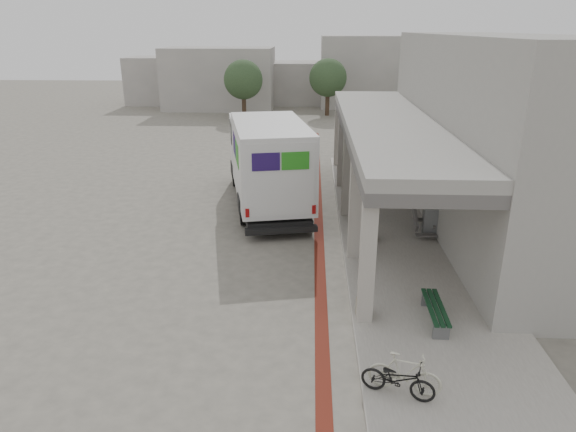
{
  "coord_description": "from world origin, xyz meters",
  "views": [
    {
      "loc": [
        0.66,
        -15.15,
        7.24
      ],
      "look_at": [
        -0.04,
        0.12,
        1.6
      ],
      "focal_mm": 32.0,
      "sensor_mm": 36.0,
      "label": 1
    }
  ],
  "objects_px": {
    "bicycle_black": "(398,379)",
    "bench": "(435,310)",
    "bicycle_cream": "(405,373)",
    "utility_cabinet": "(430,221)",
    "fedex_truck": "(267,160)"
  },
  "relations": [
    {
      "from": "bicycle_black",
      "to": "bicycle_cream",
      "type": "relative_size",
      "value": 1.0
    },
    {
      "from": "bench",
      "to": "bicycle_black",
      "type": "height_order",
      "value": "bicycle_black"
    },
    {
      "from": "bicycle_cream",
      "to": "bicycle_black",
      "type": "bearing_deg",
      "value": 144.16
    },
    {
      "from": "bench",
      "to": "bicycle_cream",
      "type": "bearing_deg",
      "value": -112.68
    },
    {
      "from": "bicycle_black",
      "to": "bicycle_cream",
      "type": "distance_m",
      "value": 0.2
    },
    {
      "from": "bicycle_black",
      "to": "bench",
      "type": "bearing_deg",
      "value": -6.23
    },
    {
      "from": "bench",
      "to": "bicycle_black",
      "type": "relative_size",
      "value": 1.25
    },
    {
      "from": "fedex_truck",
      "to": "bicycle_black",
      "type": "xyz_separation_m",
      "value": [
        3.69,
        -12.4,
        -1.45
      ]
    },
    {
      "from": "bench",
      "to": "bicycle_black",
      "type": "xyz_separation_m",
      "value": [
        -1.4,
        -2.89,
        0.08
      ]
    },
    {
      "from": "bicycle_cream",
      "to": "utility_cabinet",
      "type": "bearing_deg",
      "value": 1.01
    },
    {
      "from": "fedex_truck",
      "to": "bench",
      "type": "bearing_deg",
      "value": -73.4
    },
    {
      "from": "fedex_truck",
      "to": "bicycle_black",
      "type": "bearing_deg",
      "value": -84.96
    },
    {
      "from": "bicycle_black",
      "to": "bicycle_cream",
      "type": "height_order",
      "value": "bicycle_cream"
    },
    {
      "from": "bicycle_black",
      "to": "bicycle_cream",
      "type": "bearing_deg",
      "value": -32.33
    },
    {
      "from": "utility_cabinet",
      "to": "bicycle_black",
      "type": "relative_size",
      "value": 0.7
    }
  ]
}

